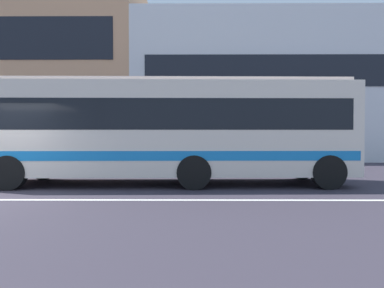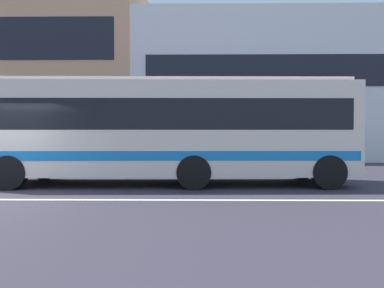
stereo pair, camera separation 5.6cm
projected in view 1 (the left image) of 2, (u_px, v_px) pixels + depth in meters
apartment_block_right at (296, 96)px, 24.69m from camera, size 23.31×11.54×9.38m
transit_bus at (172, 128)px, 10.42m from camera, size 11.32×2.77×3.30m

